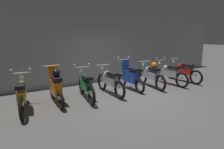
{
  "coord_description": "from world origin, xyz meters",
  "views": [
    {
      "loc": [
        -3.92,
        -5.06,
        2.12
      ],
      "look_at": [
        -0.45,
        0.59,
        0.75
      ],
      "focal_mm": 30.28,
      "sensor_mm": 36.0,
      "label": 1
    }
  ],
  "objects": [
    {
      "name": "motorbike_slot_5",
      "position": [
        1.47,
        0.63,
        0.53
      ],
      "size": [
        0.56,
        1.94,
        1.08
      ],
      "color": "black",
      "rests_on": "ground"
    },
    {
      "name": "motorbike_slot_0",
      "position": [
        -3.42,
        0.62,
        0.49
      ],
      "size": [
        0.58,
        1.94,
        1.15
      ],
      "color": "black",
      "rests_on": "ground"
    },
    {
      "name": "back_wall",
      "position": [
        0.0,
        2.77,
        1.42
      ],
      "size": [
        16.0,
        0.3,
        2.84
      ],
      "primitive_type": "cube",
      "color": "gray",
      "rests_on": "ground"
    },
    {
      "name": "ground_plane",
      "position": [
        0.0,
        0.0,
        0.0
      ],
      "size": [
        80.0,
        80.0,
        0.0
      ],
      "primitive_type": "plane",
      "color": "#565451"
    },
    {
      "name": "motorbike_slot_1",
      "position": [
        -2.45,
        0.7,
        0.57
      ],
      "size": [
        0.56,
        1.68,
        1.18
      ],
      "color": "black",
      "rests_on": "ground"
    },
    {
      "name": "motorbike_slot_6",
      "position": [
        2.45,
        0.53,
        0.49
      ],
      "size": [
        0.59,
        1.95,
        1.15
      ],
      "color": "black",
      "rests_on": "ground"
    },
    {
      "name": "motorbike_slot_3",
      "position": [
        -0.49,
        0.69,
        0.49
      ],
      "size": [
        0.56,
        1.95,
        1.03
      ],
      "color": "black",
      "rests_on": "ground"
    },
    {
      "name": "motorbike_slot_2",
      "position": [
        -1.46,
        0.62,
        0.49
      ],
      "size": [
        0.59,
        1.94,
        1.15
      ],
      "color": "black",
      "rests_on": "ground"
    },
    {
      "name": "motorbike_slot_4",
      "position": [
        0.49,
        0.77,
        0.53
      ],
      "size": [
        0.59,
        1.68,
        1.29
      ],
      "color": "black",
      "rests_on": "ground"
    },
    {
      "name": "motorbike_slot_7",
      "position": [
        3.43,
        0.56,
        0.49
      ],
      "size": [
        0.56,
        1.95,
        1.03
      ],
      "color": "black",
      "rests_on": "ground"
    }
  ]
}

